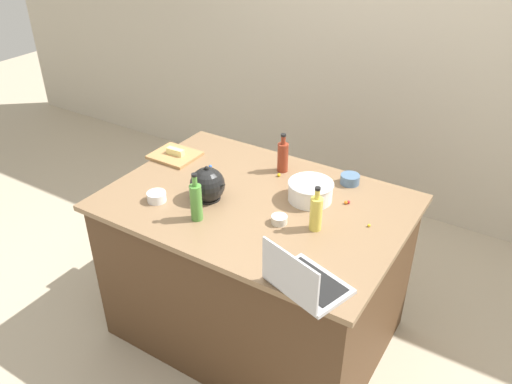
# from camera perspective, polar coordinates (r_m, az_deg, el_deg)

# --- Properties ---
(ground_plane) EXTENTS (12.00, 12.00, 0.00)m
(ground_plane) POSITION_cam_1_polar(r_m,az_deg,el_deg) (3.19, -0.00, -14.72)
(ground_plane) COLOR #B7A88E
(wall_back) EXTENTS (8.00, 0.10, 2.60)m
(wall_back) POSITION_cam_1_polar(r_m,az_deg,el_deg) (3.96, 14.23, 15.80)
(wall_back) COLOR beige
(wall_back) RESTS_ON ground
(island_counter) EXTENTS (1.51, 1.06, 0.90)m
(island_counter) POSITION_cam_1_polar(r_m,az_deg,el_deg) (2.88, -0.00, -8.49)
(island_counter) COLOR #4C331E
(island_counter) RESTS_ON ground
(laptop) EXTENTS (0.36, 0.31, 0.22)m
(laptop) POSITION_cam_1_polar(r_m,az_deg,el_deg) (2.06, 5.23, -9.80)
(laptop) COLOR #B7B7BC
(laptop) RESTS_ON island_counter
(mixing_bowl_large) EXTENTS (0.23, 0.23, 0.10)m
(mixing_bowl_large) POSITION_cam_1_polar(r_m,az_deg,el_deg) (2.61, 6.06, 0.16)
(mixing_bowl_large) COLOR white
(mixing_bowl_large) RESTS_ON island_counter
(bottle_olive) EXTENTS (0.06, 0.06, 0.25)m
(bottle_olive) POSITION_cam_1_polar(r_m,az_deg,el_deg) (2.44, -6.66, -1.03)
(bottle_olive) COLOR #4C8C38
(bottle_olive) RESTS_ON island_counter
(bottle_oil) EXTENTS (0.06, 0.06, 0.23)m
(bottle_oil) POSITION_cam_1_polar(r_m,az_deg,el_deg) (2.38, 6.67, -2.29)
(bottle_oil) COLOR #DBC64C
(bottle_oil) RESTS_ON island_counter
(bottle_soy) EXTENTS (0.06, 0.06, 0.23)m
(bottle_soy) POSITION_cam_1_polar(r_m,az_deg,el_deg) (2.85, 2.99, 3.97)
(bottle_soy) COLOR maroon
(bottle_soy) RESTS_ON island_counter
(kettle) EXTENTS (0.21, 0.18, 0.20)m
(kettle) POSITION_cam_1_polar(r_m,az_deg,el_deg) (2.61, -5.39, 0.77)
(kettle) COLOR black
(kettle) RESTS_ON island_counter
(cutting_board) EXTENTS (0.26, 0.23, 0.02)m
(cutting_board) POSITION_cam_1_polar(r_m,az_deg,el_deg) (3.07, -8.99, 4.04)
(cutting_board) COLOR #AD7F4C
(cutting_board) RESTS_ON island_counter
(butter_stick_left) EXTENTS (0.11, 0.04, 0.04)m
(butter_stick_left) POSITION_cam_1_polar(r_m,az_deg,el_deg) (3.06, -8.93, 4.46)
(butter_stick_left) COLOR #F4E58C
(butter_stick_left) RESTS_ON cutting_board
(ramekin_small) EXTENTS (0.10, 0.10, 0.05)m
(ramekin_small) POSITION_cam_1_polar(r_m,az_deg,el_deg) (2.65, -10.96, -0.52)
(ramekin_small) COLOR white
(ramekin_small) RESTS_ON island_counter
(ramekin_medium) EXTENTS (0.08, 0.08, 0.04)m
(ramekin_medium) POSITION_cam_1_polar(r_m,az_deg,el_deg) (2.44, 2.60, -3.07)
(ramekin_medium) COLOR beige
(ramekin_medium) RESTS_ON island_counter
(ramekin_wide) EXTENTS (0.10, 0.10, 0.05)m
(ramekin_wide) POSITION_cam_1_polar(r_m,az_deg,el_deg) (2.80, 10.38, 1.41)
(ramekin_wide) COLOR slate
(ramekin_wide) RESTS_ON island_counter
(candy_0) EXTENTS (0.02, 0.02, 0.02)m
(candy_0) POSITION_cam_1_polar(r_m,az_deg,el_deg) (2.93, -5.10, 2.85)
(candy_0) COLOR blue
(candy_0) RESTS_ON island_counter
(candy_1) EXTENTS (0.02, 0.02, 0.02)m
(candy_1) POSITION_cam_1_polar(r_m,az_deg,el_deg) (2.63, 10.21, -1.10)
(candy_1) COLOR red
(candy_1) RESTS_ON island_counter
(candy_2) EXTENTS (0.02, 0.02, 0.02)m
(candy_2) POSITION_cam_1_polar(r_m,az_deg,el_deg) (2.83, 2.55, 1.90)
(candy_2) COLOR yellow
(candy_2) RESTS_ON island_counter
(candy_3) EXTENTS (0.01, 0.01, 0.01)m
(candy_3) POSITION_cam_1_polar(r_m,az_deg,el_deg) (2.48, 12.42, -3.65)
(candy_3) COLOR yellow
(candy_3) RESTS_ON island_counter
(candy_4) EXTENTS (0.02, 0.02, 0.02)m
(candy_4) POSITION_cam_1_polar(r_m,az_deg,el_deg) (2.63, 9.94, -1.15)
(candy_4) COLOR orange
(candy_4) RESTS_ON island_counter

